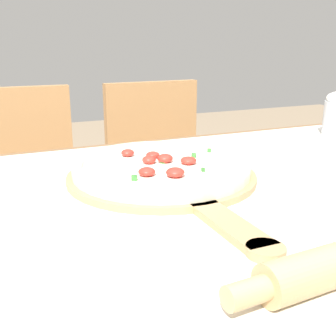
% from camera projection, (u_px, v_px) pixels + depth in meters
% --- Properties ---
extents(dining_table, '(1.42, 0.85, 0.78)m').
position_uv_depth(dining_table, '(198.00, 251.00, 0.77)').
color(dining_table, brown).
rests_on(dining_table, ground_plane).
extents(towel_cloth, '(1.34, 0.77, 0.00)m').
position_uv_depth(towel_cloth, '(199.00, 192.00, 0.74)').
color(towel_cloth, silver).
rests_on(towel_cloth, dining_table).
extents(pizza_peel, '(0.36, 0.53, 0.01)m').
position_uv_depth(pizza_peel, '(166.00, 179.00, 0.78)').
color(pizza_peel, tan).
rests_on(pizza_peel, towel_cloth).
extents(pizza, '(0.33, 0.33, 0.04)m').
position_uv_depth(pizza, '(162.00, 166.00, 0.79)').
color(pizza, beige).
rests_on(pizza, pizza_peel).
extents(chair_left, '(0.40, 0.40, 0.89)m').
position_uv_depth(chair_left, '(25.00, 200.00, 1.44)').
color(chair_left, '#A37547').
rests_on(chair_left, ground_plane).
extents(chair_right, '(0.42, 0.42, 0.89)m').
position_uv_depth(chair_right, '(162.00, 181.00, 1.64)').
color(chair_right, '#A37547').
rests_on(chair_right, ground_plane).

